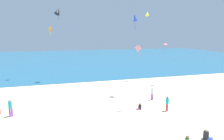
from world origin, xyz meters
TOP-DOWN VIEW (x-y plane):
  - ground_plane at (0.00, 10.00)m, footprint 120.00×120.00m
  - ocean_water at (0.00, 52.57)m, footprint 120.00×60.00m
  - person_1 at (3.43, 9.65)m, footprint 0.61×0.44m
  - person_2 at (5.87, 8.48)m, footprint 0.41×0.41m
  - person_3 at (5.85, 2.97)m, footprint 0.74×0.69m
  - person_6 at (-8.91, 11.29)m, footprint 0.36×0.36m
  - person_7 at (6.03, 12.01)m, footprint 0.40×0.40m
  - kite_orange at (-5.19, 19.80)m, footprint 0.45×0.84m
  - kite_red at (10.95, 17.86)m, footprint 0.80×0.69m
  - kite_yellow at (9.63, 21.54)m, footprint 0.93×1.00m
  - kite_blue at (4.70, 14.48)m, footprint 0.99×0.83m
  - kite_pink at (3.22, 9.90)m, footprint 0.62×0.42m
  - kite_black at (-4.00, 24.68)m, footprint 1.50×1.48m

SIDE VIEW (x-z plane):
  - ground_plane at x=0.00m, z-range 0.00..0.00m
  - ocean_water at x=0.00m, z-range 0.00..0.05m
  - person_1 at x=3.43m, z-range -0.09..0.60m
  - person_3 at x=5.85m, z-range -0.11..0.72m
  - person_7 at x=6.03m, z-range 0.12..1.63m
  - person_2 at x=5.87m, z-range 0.12..1.68m
  - person_6 at x=-8.91m, z-range 0.13..1.80m
  - kite_red at x=10.95m, z-range 5.38..6.92m
  - kite_pink at x=3.22m, z-range 5.58..6.86m
  - kite_orange at x=-5.19m, z-range 7.52..8.85m
  - kite_blue at x=4.70m, z-range 8.58..10.46m
  - kite_yellow at x=9.63m, z-range 10.07..11.45m
  - kite_black at x=-4.00m, z-range 10.07..12.07m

